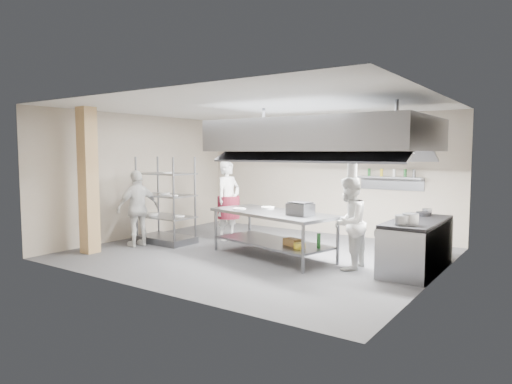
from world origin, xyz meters
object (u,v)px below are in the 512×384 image
Objects in this scene: chef_line at (349,223)px; pass_rack at (165,200)px; chef_plating at (138,208)px; cooking_range at (416,247)px; island at (273,234)px; griddle at (300,209)px; chef_head at (228,200)px; stockpot at (410,219)px.

pass_rack is at bearing -89.61° from chef_line.
chef_line is 4.71m from chef_plating.
cooking_range is 1.18× the size of chef_plating.
pass_rack is 0.99× the size of cooking_range.
griddle is (0.67, -0.08, 0.56)m from island.
pass_rack is 1.48m from chef_head.
chef_line is (4.43, 0.16, -0.16)m from pass_rack.
griddle reaches higher than stockpot.
stockpot is (2.03, 0.04, -0.03)m from griddle.
stockpot is at bearing 11.49° from griddle.
chef_head is 1.12× the size of chef_plating.
island is 0.88m from griddle.
stockpot is at bearing 110.10° from chef_plating.
island is 1.33× the size of cooking_range.
chef_line is at bearing 112.17° from chef_plating.
chef_head reaches higher than stockpot.
chef_line is at bearing -98.56° from chef_head.
island is 3.16m from chef_plating.
griddle is at bearing -178.89° from stockpot.
pass_rack reaches higher than chef_line.
cooking_range is 0.84m from stockpot.
stockpot is at bearing 86.80° from chef_line.
chef_line is (3.48, -0.97, -0.11)m from chef_head.
stockpot is (2.70, -0.04, 0.54)m from island.
island is 2.87m from pass_rack.
chef_line reaches higher than cooking_range.
island is at bearing -110.07° from chef_head.
griddle is at bearing 6.59° from island.
griddle is (2.53, -1.03, 0.08)m from chef_head.
chef_plating is 5.78m from stockpot.
island is 2.75m from stockpot.
pass_rack is 4.46× the size of griddle.
chef_head is at bearing 158.89° from chef_plating.
chef_plating is 3.80× the size of griddle.
chef_plating is at bearing 153.29° from chef_head.
chef_plating reaches higher than griddle.
pass_rack is 7.37× the size of stockpot.
stockpot is (1.08, -0.03, 0.16)m from chef_line.
chef_head is at bearing 168.17° from griddle.
chef_plating is (-0.22, -0.63, -0.15)m from pass_rack.
island is at bearing 117.38° from chef_plating.
pass_rack is at bearing 146.83° from chef_head.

